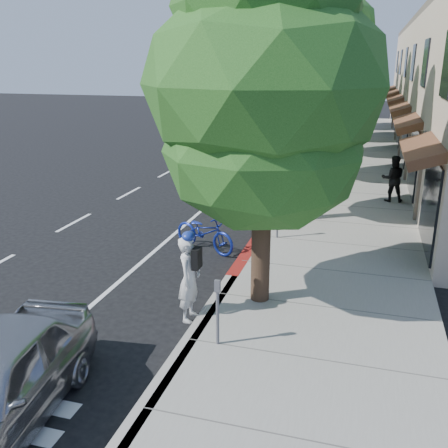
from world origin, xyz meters
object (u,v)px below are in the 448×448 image
(white_pickup, at_px, (298,142))
(street_tree_2, at_px, (324,67))
(silver_suv, at_px, (270,173))
(street_tree_4, at_px, (341,74))
(bicycle, at_px, (205,232))
(street_tree_3, at_px, (336,59))
(street_tree_1, at_px, (306,61))
(pedestrian, at_px, (393,179))
(cyclist, at_px, (189,279))
(dark_sedan, at_px, (255,161))
(dark_suv_far, at_px, (324,120))
(street_tree_0, at_px, (265,90))
(street_tree_5, at_px, (347,67))

(white_pickup, bearing_deg, street_tree_2, -79.87)
(silver_suv, bearing_deg, white_pickup, 97.42)
(street_tree_4, xyz_separation_m, bicycle, (-2.17, -21.20, -3.72))
(street_tree_3, distance_m, silver_suv, 9.31)
(street_tree_1, relative_size, pedestrian, 4.70)
(street_tree_1, relative_size, street_tree_4, 1.10)
(bicycle, distance_m, pedestrian, 8.14)
(street_tree_4, bearing_deg, street_tree_3, -90.00)
(cyclist, bearing_deg, street_tree_1, -9.56)
(street_tree_4, distance_m, pedestrian, 15.54)
(street_tree_3, relative_size, dark_sedan, 1.86)
(street_tree_2, xyz_separation_m, white_pickup, (-1.80, 6.59, -4.08))
(street_tree_1, bearing_deg, dark_suv_far, 93.47)
(street_tree_2, xyz_separation_m, pedestrian, (2.96, -2.90, -3.83))
(dark_sedan, height_order, pedestrian, pedestrian)
(pedestrian, bearing_deg, street_tree_2, -50.83)
(street_tree_3, relative_size, dark_suv_far, 1.90)
(bicycle, bearing_deg, street_tree_4, 17.77)
(street_tree_2, height_order, white_pickup, street_tree_2)
(silver_suv, bearing_deg, street_tree_2, 56.10)
(street_tree_4, xyz_separation_m, dark_suv_far, (-1.45, 5.92, -3.51))
(street_tree_1, relative_size, dark_suv_far, 1.81)
(street_tree_3, height_order, cyclist, street_tree_3)
(street_tree_3, bearing_deg, white_pickup, 162.00)
(white_pickup, bearing_deg, bicycle, -96.51)
(pedestrian, bearing_deg, cyclist, 60.98)
(street_tree_0, relative_size, pedestrian, 4.39)
(street_tree_4, relative_size, dark_suv_far, 1.64)
(silver_suv, distance_m, pedestrian, 4.79)
(street_tree_5, relative_size, cyclist, 4.33)
(street_tree_4, bearing_deg, street_tree_1, -90.00)
(street_tree_1, distance_m, pedestrian, 5.91)
(dark_suv_far, bearing_deg, street_tree_0, -94.74)
(street_tree_3, bearing_deg, dark_suv_far, 96.93)
(dark_sedan, bearing_deg, street_tree_2, -4.57)
(silver_suv, distance_m, dark_sedan, 2.68)
(street_tree_1, distance_m, dark_sedan, 8.26)
(street_tree_4, height_order, silver_suv, street_tree_4)
(street_tree_1, bearing_deg, silver_suv, 113.38)
(dark_suv_far, bearing_deg, white_pickup, -99.29)
(street_tree_4, bearing_deg, street_tree_0, -90.00)
(street_tree_1, xyz_separation_m, dark_suv_far, (-1.45, 23.92, -4.32))
(street_tree_4, xyz_separation_m, silver_suv, (-1.73, -14.00, -3.53))
(street_tree_1, height_order, street_tree_3, street_tree_3)
(white_pickup, bearing_deg, street_tree_5, 75.88)
(silver_suv, bearing_deg, street_tree_5, 92.01)
(street_tree_5, distance_m, silver_suv, 20.45)
(street_tree_3, relative_size, street_tree_5, 1.08)
(cyclist, bearing_deg, street_tree_5, -1.79)
(street_tree_1, distance_m, silver_suv, 6.15)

